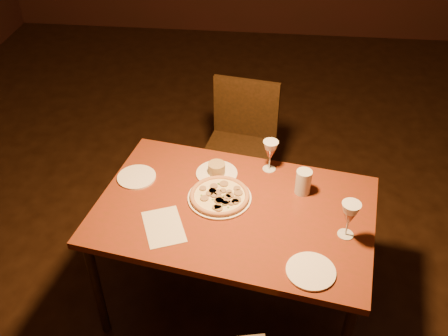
# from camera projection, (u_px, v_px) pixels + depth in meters

# --- Properties ---
(floor) EXTENTS (7.00, 7.00, 0.00)m
(floor) POSITION_uv_depth(u_px,v_px,m) (269.00, 277.00, 2.89)
(floor) COLOR black
(floor) RESTS_ON ground
(dining_table) EXTENTS (1.41, 1.03, 0.69)m
(dining_table) POSITION_uv_depth(u_px,v_px,m) (234.00, 218.00, 2.38)
(dining_table) COLOR maroon
(dining_table) RESTS_ON floor
(chair_far) EXTENTS (0.48, 0.48, 0.85)m
(chair_far) POSITION_uv_depth(u_px,v_px,m) (241.00, 142.00, 3.13)
(chair_far) COLOR black
(chair_far) RESTS_ON floor
(pizza_plate) EXTENTS (0.31, 0.31, 0.03)m
(pizza_plate) POSITION_uv_depth(u_px,v_px,m) (220.00, 196.00, 2.38)
(pizza_plate) COLOR white
(pizza_plate) RESTS_ON dining_table
(ramekin_saucer) EXTENTS (0.21, 0.21, 0.07)m
(ramekin_saucer) POSITION_uv_depth(u_px,v_px,m) (217.00, 171.00, 2.53)
(ramekin_saucer) COLOR white
(ramekin_saucer) RESTS_ON dining_table
(wine_glass_far) EXTENTS (0.08, 0.08, 0.17)m
(wine_glass_far) POSITION_uv_depth(u_px,v_px,m) (270.00, 156.00, 2.52)
(wine_glass_far) COLOR #B06449
(wine_glass_far) RESTS_ON dining_table
(wine_glass_right) EXTENTS (0.08, 0.08, 0.18)m
(wine_glass_right) POSITION_uv_depth(u_px,v_px,m) (349.00, 220.00, 2.15)
(wine_glass_right) COLOR #B06449
(wine_glass_right) RESTS_ON dining_table
(water_tumbler) EXTENTS (0.08, 0.08, 0.13)m
(water_tumbler) POSITION_uv_depth(u_px,v_px,m) (303.00, 182.00, 2.39)
(water_tumbler) COLOR silver
(water_tumbler) RESTS_ON dining_table
(side_plate_left) EXTENTS (0.19, 0.19, 0.01)m
(side_plate_left) POSITION_uv_depth(u_px,v_px,m) (137.00, 177.00, 2.52)
(side_plate_left) COLOR white
(side_plate_left) RESTS_ON dining_table
(side_plate_near) EXTENTS (0.20, 0.20, 0.01)m
(side_plate_near) POSITION_uv_depth(u_px,v_px,m) (311.00, 271.00, 2.04)
(side_plate_near) COLOR white
(side_plate_near) RESTS_ON dining_table
(menu_card) EXTENTS (0.25, 0.29, 0.00)m
(menu_card) POSITION_uv_depth(u_px,v_px,m) (164.00, 227.00, 2.24)
(menu_card) COLOR beige
(menu_card) RESTS_ON dining_table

